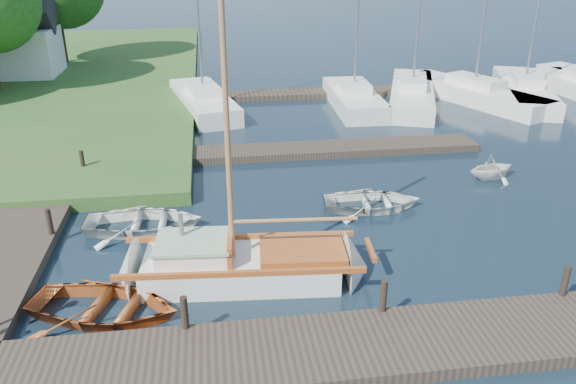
{
  "coord_description": "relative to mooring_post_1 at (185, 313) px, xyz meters",
  "views": [
    {
      "loc": [
        -2.18,
        -15.35,
        8.1
      ],
      "look_at": [
        0.0,
        0.0,
        1.2
      ],
      "focal_mm": 35.0,
      "sensor_mm": 36.0,
      "label": 1
    }
  ],
  "objects": [
    {
      "name": "tender_d",
      "position": [
        11.14,
        7.9,
        -0.19
      ],
      "size": [
        2.23,
        2.02,
        1.02
      ],
      "primitive_type": "imported",
      "rotation": [
        0.0,
        0.0,
        1.78
      ],
      "color": "white",
      "rests_on": "ground"
    },
    {
      "name": "marina_boat_4",
      "position": [
        15.29,
        18.45,
        -0.14
      ],
      "size": [
        5.66,
        9.17,
        10.47
      ],
      "rotation": [
        0.0,
        0.0,
        1.98
      ],
      "color": "white",
      "rests_on": "ground"
    },
    {
      "name": "dinghy",
      "position": [
        -1.93,
        1.13,
        -0.32
      ],
      "size": [
        4.24,
        3.57,
        0.75
      ],
      "primitive_type": "imported",
      "rotation": [
        0.0,
        0.0,
        1.26
      ],
      "color": "maroon",
      "rests_on": "ground"
    },
    {
      "name": "tender_a",
      "position": [
        -1.42,
        5.47,
        -0.33
      ],
      "size": [
        3.69,
        2.74,
        0.74
      ],
      "primitive_type": "imported",
      "rotation": [
        0.0,
        0.0,
        1.51
      ],
      "color": "white",
      "rests_on": "ground"
    },
    {
      "name": "marina_boat_3",
      "position": [
        11.88,
        18.83,
        -0.12
      ],
      "size": [
        5.16,
        9.4,
        12.7
      ],
      "rotation": [
        0.0,
        0.0,
        1.23
      ],
      "color": "white",
      "rests_on": "ground"
    },
    {
      "name": "left_dock",
      "position": [
        -5.0,
        7.0,
        -0.55
      ],
      "size": [
        2.2,
        18.0,
        0.3
      ],
      "primitive_type": "cube",
      "color": "#30271E",
      "rests_on": "ground"
    },
    {
      "name": "marina_boat_0",
      "position": [
        0.47,
        18.92,
        -0.13
      ],
      "size": [
        3.81,
        8.02,
        10.23
      ],
      "rotation": [
        0.0,
        0.0,
        1.79
      ],
      "color": "white",
      "rests_on": "ground"
    },
    {
      "name": "marina_boat_2",
      "position": [
        8.44,
        18.31,
        -0.13
      ],
      "size": [
        2.43,
        7.03,
        10.37
      ],
      "rotation": [
        0.0,
        0.0,
        1.54
      ],
      "color": "white",
      "rests_on": "ground"
    },
    {
      "name": "ground",
      "position": [
        3.0,
        5.0,
        -0.7
      ],
      "size": [
        160.0,
        160.0,
        0.0
      ],
      "primitive_type": "plane",
      "color": "black",
      "rests_on": "ground"
    },
    {
      "name": "sailboat",
      "position": [
        1.54,
        2.27,
        -0.36
      ],
      "size": [
        7.28,
        2.52,
        9.83
      ],
      "rotation": [
        0.0,
        0.0,
        -0.08
      ],
      "color": "white",
      "rests_on": "ground"
    },
    {
      "name": "mooring_post_2",
      "position": [
        4.5,
        0.0,
        0.0
      ],
      "size": [
        0.16,
        0.16,
        0.8
      ],
      "primitive_type": "cylinder",
      "color": "black",
      "rests_on": "near_dock"
    },
    {
      "name": "mooring_post_5",
      "position": [
        -4.0,
        10.0,
        0.0
      ],
      "size": [
        0.16,
        0.16,
        0.8
      ],
      "primitive_type": "cylinder",
      "color": "black",
      "rests_on": "left_dock"
    },
    {
      "name": "mooring_post_4",
      "position": [
        -4.0,
        5.0,
        0.0
      ],
      "size": [
        0.16,
        0.16,
        0.8
      ],
      "primitive_type": "cylinder",
      "color": "black",
      "rests_on": "left_dock"
    },
    {
      "name": "near_dock",
      "position": [
        3.0,
        -1.0,
        -0.55
      ],
      "size": [
        18.0,
        2.2,
        0.3
      ],
      "primitive_type": "cube",
      "color": "#30271E",
      "rests_on": "ground"
    },
    {
      "name": "far_dock",
      "position": [
        5.0,
        11.5,
        -0.55
      ],
      "size": [
        14.0,
        1.6,
        0.3
      ],
      "primitive_type": "cube",
      "color": "#30271E",
      "rests_on": "ground"
    },
    {
      "name": "tender_c",
      "position": [
        5.96,
        5.97,
        -0.37
      ],
      "size": [
        3.41,
        2.56,
        0.67
      ],
      "primitive_type": "imported",
      "rotation": [
        0.0,
        0.0,
        1.49
      ],
      "color": "white",
      "rests_on": "ground"
    },
    {
      "name": "house_c",
      "position": [
        -11.0,
        27.0,
        1.88
      ],
      "size": [
        5.25,
        4.0,
        5.28
      ],
      "color": "silver",
      "rests_on": "shore"
    },
    {
      "name": "mooring_post_1",
      "position": [
        0.0,
        0.0,
        0.0
      ],
      "size": [
        0.16,
        0.16,
        0.8
      ],
      "primitive_type": "cylinder",
      "color": "black",
      "rests_on": "near_dock"
    },
    {
      "name": "pontoon",
      "position": [
        13.0,
        21.0,
        -0.55
      ],
      "size": [
        30.0,
        1.6,
        0.3
      ],
      "primitive_type": "cube",
      "color": "#30271E",
      "rests_on": "ground"
    },
    {
      "name": "marina_boat_5",
      "position": [
        18.42,
        18.73,
        -0.13
      ],
      "size": [
        5.17,
        9.51,
        11.7
      ],
      "rotation": [
        0.0,
        0.0,
        1.23
      ],
      "color": "white",
      "rests_on": "ground"
    },
    {
      "name": "mooring_post_3",
      "position": [
        9.0,
        0.0,
        0.0
      ],
      "size": [
        0.16,
        0.16,
        0.8
      ],
      "primitive_type": "cylinder",
      "color": "black",
      "rests_on": "near_dock"
    }
  ]
}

